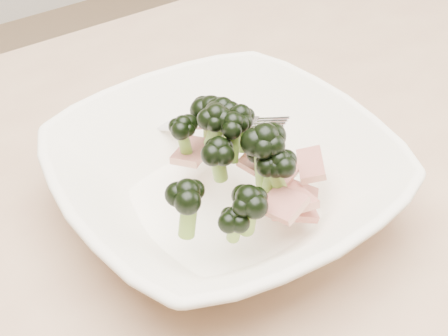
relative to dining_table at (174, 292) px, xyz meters
The scene contains 2 objects.
dining_table is the anchor object (origin of this frame).
broccoli_dish 0.15m from the dining_table, 10.57° to the right, with size 0.31×0.31×0.12m.
Camera 1 is at (-0.19, -0.36, 1.17)m, focal length 50.00 mm.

